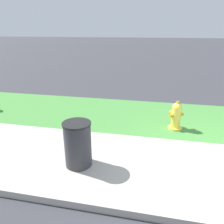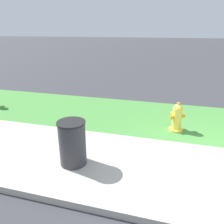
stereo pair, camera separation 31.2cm
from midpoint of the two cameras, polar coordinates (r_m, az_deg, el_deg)
grass_verge at (r=6.36m, az=26.47°, el=-2.67°), size 18.00×2.64×0.01m
fire_hydrant_near_corner at (r=5.46m, az=18.15°, el=-1.35°), size 0.38×0.38×0.71m
trash_bin at (r=3.94m, az=-8.04°, el=-8.11°), size 0.50×0.50×0.83m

